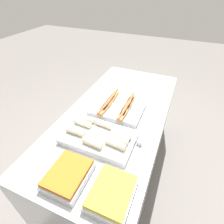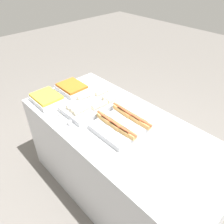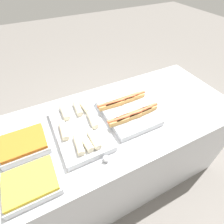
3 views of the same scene
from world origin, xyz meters
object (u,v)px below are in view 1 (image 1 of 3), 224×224
at_px(serving_spoon_near, 139,145).
at_px(tray_hotdogs, 118,107).
at_px(tray_wraps, 99,136).
at_px(tray_side_front, 112,193).
at_px(tray_side_back, 68,175).

bearing_deg(serving_spoon_near, tray_hotdogs, 41.21).
bearing_deg(serving_spoon_near, tray_wraps, 99.64).
height_order(tray_side_front, serving_spoon_near, tray_side_front).
relative_size(tray_hotdogs, serving_spoon_near, 2.21).
height_order(tray_side_front, tray_side_back, same).
relative_size(tray_side_front, tray_side_back, 1.00).
bearing_deg(tray_side_back, tray_hotdogs, -2.00).
distance_m(tray_side_back, serving_spoon_near, 0.53).
bearing_deg(serving_spoon_near, tray_side_back, 141.79).
xyz_separation_m(tray_side_front, serving_spoon_near, (0.41, -0.04, -0.02)).
distance_m(tray_side_front, serving_spoon_near, 0.42).
distance_m(tray_wraps, serving_spoon_near, 0.30).
bearing_deg(tray_side_front, tray_wraps, 35.63).
xyz_separation_m(tray_hotdogs, serving_spoon_near, (-0.34, -0.30, -0.02)).
height_order(tray_wraps, tray_side_back, tray_wraps).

